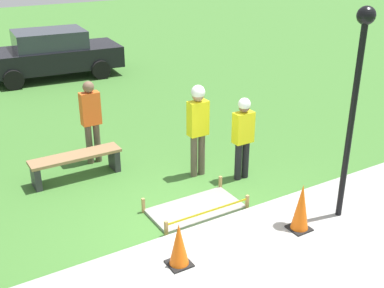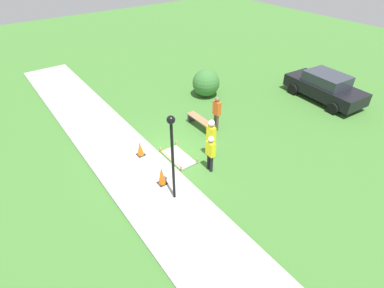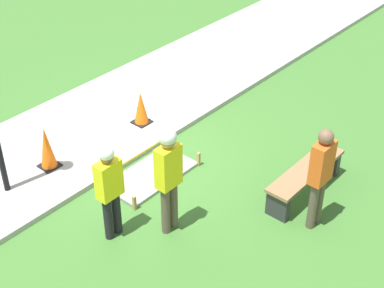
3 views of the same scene
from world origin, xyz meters
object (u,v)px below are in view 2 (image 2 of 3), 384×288
(worker_supervisor, at_px, (211,135))
(park_bench, at_px, (201,122))
(parked_car_black, at_px, (325,87))
(traffic_cone_near_patch, at_px, (140,149))
(worker_assistant, at_px, (211,151))
(traffic_cone_far_patch, at_px, (162,176))
(lamppost_near, at_px, (172,147))
(bystander_in_orange_shirt, at_px, (217,111))

(worker_supervisor, bearing_deg, park_bench, 152.41)
(park_bench, relative_size, parked_car_black, 0.38)
(traffic_cone_near_patch, xyz_separation_m, worker_assistant, (2.53, 1.90, 0.56))
(parked_car_black, bearing_deg, traffic_cone_near_patch, -92.76)
(traffic_cone_near_patch, distance_m, traffic_cone_far_patch, 2.16)
(worker_supervisor, bearing_deg, lamppost_near, -66.24)
(traffic_cone_near_patch, xyz_separation_m, park_bench, (-0.32, 3.62, -0.08))
(traffic_cone_near_patch, bearing_deg, park_bench, 95.09)
(worker_supervisor, distance_m, bystander_in_orange_shirt, 2.32)
(bystander_in_orange_shirt, relative_size, lamppost_near, 0.52)
(lamppost_near, bearing_deg, park_bench, 131.21)
(park_bench, bearing_deg, traffic_cone_near_patch, -84.91)
(traffic_cone_far_patch, bearing_deg, parked_car_black, 93.38)
(traffic_cone_far_patch, relative_size, worker_assistant, 0.48)
(park_bench, height_order, worker_supervisor, worker_supervisor)
(parked_car_black, bearing_deg, traffic_cone_far_patch, -82.11)
(traffic_cone_far_patch, bearing_deg, worker_assistant, 79.72)
(traffic_cone_near_patch, relative_size, park_bench, 0.38)
(bystander_in_orange_shirt, height_order, parked_car_black, bystander_in_orange_shirt)
(traffic_cone_near_patch, bearing_deg, bystander_in_orange_shirt, 86.58)
(traffic_cone_near_patch, height_order, lamppost_near, lamppost_near)
(traffic_cone_far_patch, distance_m, park_bench, 4.56)
(worker_assistant, bearing_deg, lamppost_near, -76.50)
(worker_supervisor, height_order, bystander_in_orange_shirt, worker_supervisor)
(park_bench, height_order, bystander_in_orange_shirt, bystander_in_orange_shirt)
(traffic_cone_near_patch, xyz_separation_m, worker_supervisor, (1.85, 2.48, 0.72))
(traffic_cone_far_patch, relative_size, parked_car_black, 0.17)
(traffic_cone_far_patch, distance_m, worker_assistant, 2.21)
(park_bench, relative_size, bystander_in_orange_shirt, 1.01)
(lamppost_near, bearing_deg, parked_car_black, 97.73)
(traffic_cone_far_patch, height_order, bystander_in_orange_shirt, bystander_in_orange_shirt)
(traffic_cone_far_patch, height_order, parked_car_black, parked_car_black)
(worker_supervisor, distance_m, worker_assistant, 0.91)
(traffic_cone_far_patch, xyz_separation_m, lamppost_near, (0.89, -0.01, 1.92))
(park_bench, distance_m, bystander_in_orange_shirt, 1.03)
(traffic_cone_far_patch, bearing_deg, bystander_in_orange_shirt, 113.50)
(worker_supervisor, bearing_deg, traffic_cone_near_patch, -126.67)
(traffic_cone_near_patch, height_order, park_bench, traffic_cone_near_patch)
(park_bench, relative_size, worker_supervisor, 0.95)
(traffic_cone_far_patch, xyz_separation_m, worker_assistant, (0.38, 2.11, 0.50))
(park_bench, distance_m, worker_assistant, 3.39)
(park_bench, bearing_deg, lamppost_near, -48.79)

